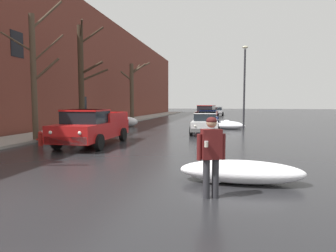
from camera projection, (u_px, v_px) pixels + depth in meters
ground_plane at (1, 205)px, 5.77m from camera, size 200.00×200.00×0.00m
left_sidewalk_slab at (95, 126)px, 24.70m from camera, size 2.92×80.00×0.13m
brick_townhouse_facade at (72, 61)px, 24.63m from camera, size 0.63×80.00×11.36m
snow_bank_near_corner_left at (71, 130)px, 17.10m from camera, size 2.20×1.17×0.90m
snow_bank_along_left_kerb at (238, 172)px, 7.36m from camera, size 3.17×1.10×0.58m
snow_bank_mid_block_left at (125, 122)px, 24.92m from camera, size 2.20×0.97×0.87m
snow_bank_near_corner_right at (229, 126)px, 22.53m from camera, size 2.42×0.98×0.63m
snow_bank_along_right_kerb at (55, 136)px, 15.10m from camera, size 2.05×0.99×0.70m
snow_bank_far_right_pile at (224, 124)px, 24.40m from camera, size 2.98×1.47×0.64m
bare_tree_second_along_sidewalk at (35, 73)px, 14.88m from camera, size 3.13×1.83×7.72m
bare_tree_mid_block at (82, 77)px, 19.70m from camera, size 2.57×2.53×7.50m
bare_tree_far_down_block at (132, 90)px, 30.19m from camera, size 2.71×2.20×6.48m
pickup_truck_red_approaching_near_lane at (92, 127)px, 13.89m from camera, size 2.33×5.28×1.76m
sedan_white_parked_kerbside_close at (205, 123)px, 19.05m from camera, size 2.01×4.32×1.42m
sedan_darkblue_parked_kerbside_mid at (207, 118)px, 25.48m from camera, size 2.15×4.38×1.42m
suv_red_parked_far_down_block at (206, 113)px, 30.92m from camera, size 2.30×4.36×1.82m
sedan_maroon_queued_behind_truck at (211, 113)px, 38.72m from camera, size 2.03×4.02×1.42m
sedan_silver_at_far_intersection at (217, 111)px, 45.94m from camera, size 2.05×3.91×1.42m
pedestrian_with_coffee at (211, 151)px, 6.11m from camera, size 0.63×0.47×1.76m
fire_hydrant at (40, 138)px, 13.71m from camera, size 0.42×0.22×0.71m
street_lamp_post at (244, 84)px, 21.42m from camera, size 0.44×0.24×6.30m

